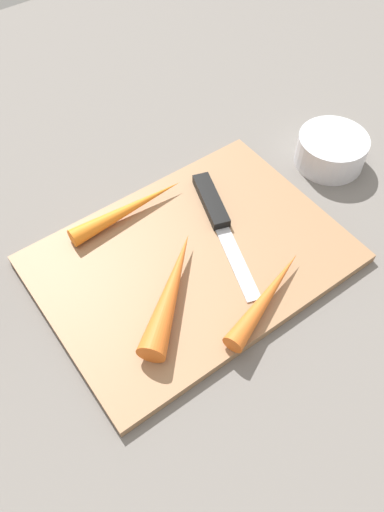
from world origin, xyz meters
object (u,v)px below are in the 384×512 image
cutting_board (192,259)px  carrot_longest (171,290)px  carrot_medium (128,209)px  small_bowl (331,150)px  knife (214,208)px  carrot_shortest (266,297)px

cutting_board → carrot_longest: bearing=32.3°
carrot_medium → carrot_longest: bearing=-101.5°
cutting_board → carrot_longest: size_ratio=2.22×
cutting_board → carrot_medium: 0.10m
carrot_longest → small_bowl: bearing=-29.3°
carrot_longest → knife: bearing=-8.1°
small_bowl → cutting_board: bearing=6.1°
carrot_longest → carrot_shortest: bearing=-80.2°
knife → carrot_longest: carrot_longest is taller
cutting_board → knife: size_ratio=1.84×
cutting_board → carrot_shortest: carrot_shortest is taller
cutting_board → carrot_medium: bearing=-75.0°
carrot_longest → small_bowl: same height
carrot_shortest → carrot_longest: bearing=121.1°
knife → small_bowl: 0.20m
cutting_board → small_bowl: 0.26m
carrot_shortest → small_bowl: size_ratio=1.49×
carrot_longest → carrot_medium: (-0.03, -0.13, -0.00)m
cutting_board → carrot_shortest: bearing=105.4°
knife → cutting_board: bearing=-39.0°
carrot_medium → cutting_board: bearing=-75.3°
cutting_board → carrot_shortest: (-0.03, 0.10, 0.02)m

